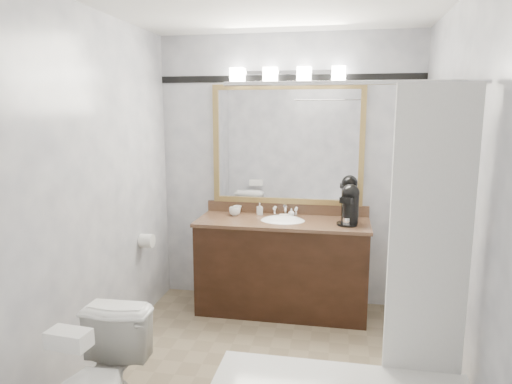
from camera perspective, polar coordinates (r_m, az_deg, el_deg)
room at (r=3.01m, az=0.96°, el=-0.66°), size 2.42×2.62×2.52m
vanity at (r=4.19m, az=3.29°, el=-8.96°), size 1.53×0.58×0.97m
mirror at (r=4.23m, az=3.90°, el=5.89°), size 1.40×0.04×1.10m
vanity_light_bar at (r=4.18m, az=3.92°, el=14.52°), size 1.02×0.14×0.12m
accent_stripe at (r=4.24m, az=4.02°, el=14.01°), size 2.40×0.01×0.06m
tp_roll at (r=4.09m, az=-13.48°, el=-5.95°), size 0.11×0.12×0.12m
tissue_box at (r=2.42m, az=-22.36°, el=-16.61°), size 0.21×0.13×0.08m
coffee_maker at (r=3.98m, az=11.65°, el=-1.44°), size 0.19×0.22×0.35m
cup_left at (r=4.25m, az=-2.70°, el=-2.42°), size 0.11×0.11×0.08m
cup_right at (r=4.33m, az=-2.33°, el=-2.21°), size 0.10×0.10×0.07m
soap_bottle_a at (r=4.27m, az=0.47°, el=-2.11°), size 0.06×0.07×0.11m
soap_bottle_b at (r=4.21m, az=4.44°, el=-2.58°), size 0.06×0.06×0.08m
soap_bar at (r=4.19m, az=3.56°, el=-2.98°), size 0.10×0.07×0.03m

